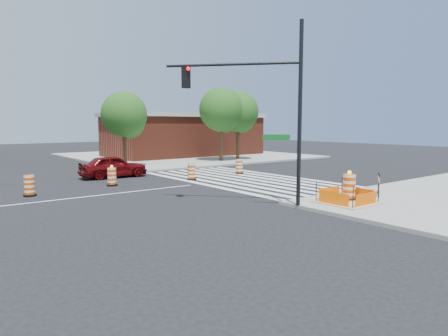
% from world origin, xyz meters
% --- Properties ---
extents(ground, '(120.00, 120.00, 0.00)m').
position_xyz_m(ground, '(0.00, 0.00, 0.00)').
color(ground, black).
rests_on(ground, ground).
extents(sidewalk_ne, '(22.00, 22.00, 0.15)m').
position_xyz_m(sidewalk_ne, '(18.00, 18.00, 0.07)').
color(sidewalk_ne, gray).
rests_on(sidewalk_ne, ground).
extents(crosswalk_east, '(6.75, 13.50, 0.01)m').
position_xyz_m(crosswalk_east, '(10.95, 0.00, 0.01)').
color(crosswalk_east, silver).
rests_on(crosswalk_east, ground).
extents(lane_centerline, '(14.00, 0.12, 0.01)m').
position_xyz_m(lane_centerline, '(0.00, 0.00, 0.01)').
color(lane_centerline, silver).
rests_on(lane_centerline, ground).
extents(excavation_pit, '(2.20, 2.20, 0.90)m').
position_xyz_m(excavation_pit, '(9.00, -9.00, 0.22)').
color(excavation_pit, tan).
rests_on(excavation_pit, ground).
extents(brick_storefront, '(16.50, 8.50, 4.60)m').
position_xyz_m(brick_storefront, '(18.00, 18.00, 2.32)').
color(brick_storefront, maroon).
rests_on(brick_storefront, ground).
extents(red_coupe, '(4.36, 1.92, 1.46)m').
position_xyz_m(red_coupe, '(4.89, 5.88, 0.73)').
color(red_coupe, '#580709').
rests_on(red_coupe, ground).
extents(signal_pole_se, '(3.80, 4.27, 7.39)m').
position_xyz_m(signal_pole_se, '(6.00, -6.88, 4.54)').
color(signal_pole_se, black).
rests_on(signal_pole_se, ground).
extents(pit_drum, '(0.67, 0.67, 1.32)m').
position_xyz_m(pit_drum, '(9.52, -8.73, 0.70)').
color(pit_drum, black).
rests_on(pit_drum, ground).
extents(barricade, '(0.76, 0.54, 1.05)m').
position_xyz_m(barricade, '(11.69, -8.82, 0.73)').
color(barricade, '#DE4B04').
rests_on(barricade, ground).
extents(tree_north_c, '(3.50, 3.50, 5.94)m').
position_xyz_m(tree_north_c, '(7.65, 10.13, 3.99)').
color(tree_north_c, '#382314').
rests_on(tree_north_c, ground).
extents(tree_north_d, '(3.98, 3.98, 6.76)m').
position_xyz_m(tree_north_d, '(16.92, 9.99, 4.54)').
color(tree_north_d, '#382314').
rests_on(tree_north_d, ground).
extents(tree_north_e, '(3.85, 3.85, 6.54)m').
position_xyz_m(tree_north_e, '(18.88, 9.97, 4.39)').
color(tree_north_e, '#382314').
rests_on(tree_north_e, ground).
extents(median_drum_2, '(0.60, 0.60, 1.02)m').
position_xyz_m(median_drum_2, '(-1.01, 1.82, 0.48)').
color(median_drum_2, black).
rests_on(median_drum_2, ground).
extents(median_drum_3, '(0.60, 0.60, 1.18)m').
position_xyz_m(median_drum_3, '(3.41, 2.52, 0.49)').
color(median_drum_3, black).
rests_on(median_drum_3, ground).
extents(median_drum_4, '(0.60, 0.60, 1.02)m').
position_xyz_m(median_drum_4, '(8.26, 1.77, 0.48)').
color(median_drum_4, black).
rests_on(median_drum_4, ground).
extents(median_drum_5, '(0.60, 0.60, 1.02)m').
position_xyz_m(median_drum_5, '(12.61, 2.34, 0.48)').
color(median_drum_5, black).
rests_on(median_drum_5, ground).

